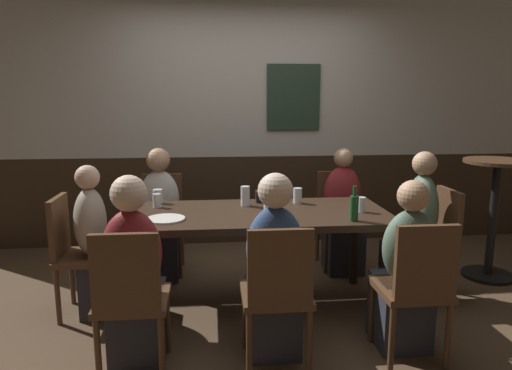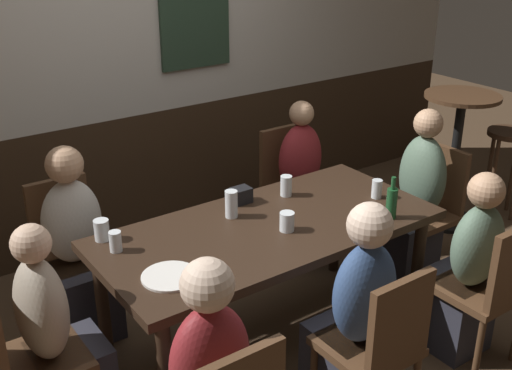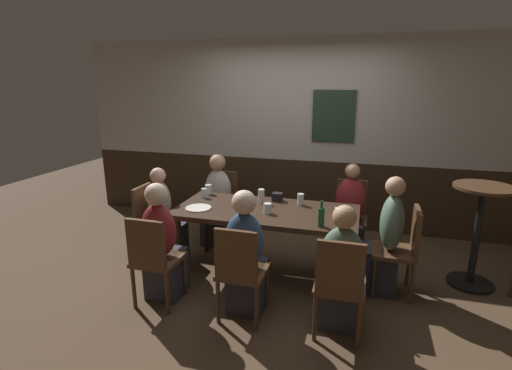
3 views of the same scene
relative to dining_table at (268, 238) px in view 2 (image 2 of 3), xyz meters
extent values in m
plane|color=#4C3826|center=(0.00, 0.00, -0.66)|extent=(12.00, 12.00, 0.00)
cube|color=#332316|center=(0.00, 1.65, -0.19)|extent=(6.40, 0.10, 0.95)
cube|color=#233828|center=(0.51, 1.58, 0.91)|extent=(0.56, 0.03, 0.68)
cube|color=black|center=(0.00, 0.00, 0.05)|extent=(1.87, 0.87, 0.05)
cylinder|color=black|center=(0.83, -0.36, -0.32)|extent=(0.07, 0.07, 0.69)
cylinder|color=black|center=(-0.83, 0.36, -0.32)|extent=(0.07, 0.07, 0.69)
cylinder|color=black|center=(0.83, 0.36, -0.32)|extent=(0.07, 0.07, 0.69)
cube|color=#513521|center=(-1.27, 0.00, -0.23)|extent=(0.40, 0.40, 0.04)
cylinder|color=#513521|center=(-1.10, 0.17, -0.46)|extent=(0.04, 0.04, 0.41)
cube|color=#513521|center=(0.00, -0.78, -0.23)|extent=(0.40, 0.40, 0.04)
cube|color=#513521|center=(0.00, -0.96, 0.00)|extent=(0.36, 0.04, 0.43)
cylinder|color=#513521|center=(0.17, -0.61, -0.46)|extent=(0.04, 0.04, 0.41)
cube|color=#513521|center=(0.82, 0.78, -0.23)|extent=(0.40, 0.40, 0.04)
cube|color=#513521|center=(0.82, 0.96, 0.00)|extent=(0.36, 0.04, 0.43)
cylinder|color=#513521|center=(0.99, 0.61, -0.46)|extent=(0.04, 0.04, 0.41)
cylinder|color=#513521|center=(0.65, 0.61, -0.46)|extent=(0.04, 0.04, 0.41)
cylinder|color=#513521|center=(0.99, 0.95, -0.46)|extent=(0.04, 0.04, 0.41)
cylinder|color=#513521|center=(0.65, 0.95, -0.46)|extent=(0.04, 0.04, 0.41)
cube|color=#513521|center=(0.82, -0.78, -0.23)|extent=(0.40, 0.40, 0.04)
cylinder|color=#513521|center=(0.65, -0.61, -0.46)|extent=(0.04, 0.04, 0.41)
cylinder|color=#513521|center=(0.99, -0.61, -0.46)|extent=(0.04, 0.04, 0.41)
cylinder|color=#513521|center=(0.65, -0.95, -0.46)|extent=(0.04, 0.04, 0.41)
cube|color=#513521|center=(-0.82, 0.78, -0.23)|extent=(0.40, 0.40, 0.04)
cube|color=#513521|center=(-0.82, 0.96, 0.00)|extent=(0.36, 0.04, 0.43)
cylinder|color=#513521|center=(-0.65, 0.61, -0.46)|extent=(0.04, 0.04, 0.41)
cylinder|color=#513521|center=(-0.99, 0.61, -0.46)|extent=(0.04, 0.04, 0.41)
cylinder|color=#513521|center=(-0.65, 0.95, -0.46)|extent=(0.04, 0.04, 0.41)
cylinder|color=#513521|center=(-0.99, 0.95, -0.46)|extent=(0.04, 0.04, 0.41)
cube|color=#513521|center=(1.27, 0.00, -0.23)|extent=(0.40, 0.40, 0.04)
cube|color=#513521|center=(1.45, 0.00, 0.00)|extent=(0.04, 0.36, 0.43)
cylinder|color=#513521|center=(1.10, -0.17, -0.46)|extent=(0.04, 0.04, 0.41)
cylinder|color=#513521|center=(1.10, 0.17, -0.46)|extent=(0.04, 0.04, 0.41)
cylinder|color=#513521|center=(1.44, -0.17, -0.46)|extent=(0.04, 0.04, 0.41)
cylinder|color=#513521|center=(1.44, 0.17, -0.46)|extent=(0.04, 0.04, 0.41)
ellipsoid|color=maroon|center=(-0.82, -0.74, 0.04)|extent=(0.34, 0.22, 0.50)
sphere|color=beige|center=(-0.82, -0.74, 0.38)|extent=(0.21, 0.21, 0.21)
ellipsoid|color=tan|center=(-1.23, 0.00, 0.03)|extent=(0.22, 0.34, 0.49)
sphere|color=#DBB293|center=(-1.23, 0.00, 0.36)|extent=(0.17, 0.17, 0.17)
cube|color=#2D2D38|center=(0.00, -0.65, -0.44)|extent=(0.32, 0.34, 0.45)
ellipsoid|color=#334C7A|center=(0.00, -0.74, 0.04)|extent=(0.34, 0.22, 0.50)
sphere|color=beige|center=(0.00, -0.74, 0.38)|extent=(0.21, 0.21, 0.21)
cube|color=#2D2D38|center=(0.82, 0.65, -0.44)|extent=(0.32, 0.34, 0.45)
ellipsoid|color=maroon|center=(0.82, 0.74, 0.04)|extent=(0.34, 0.22, 0.51)
sphere|color=tan|center=(0.82, 0.74, 0.37)|extent=(0.17, 0.17, 0.17)
cube|color=#2D2D38|center=(0.82, -0.65, -0.44)|extent=(0.32, 0.34, 0.45)
ellipsoid|color=#56705B|center=(0.82, -0.74, 0.02)|extent=(0.34, 0.22, 0.46)
sphere|color=tan|center=(0.82, -0.74, 0.34)|extent=(0.19, 0.19, 0.19)
cube|color=#2D2D38|center=(-0.82, 0.65, -0.44)|extent=(0.32, 0.34, 0.45)
ellipsoid|color=beige|center=(-0.82, 0.74, 0.04)|extent=(0.34, 0.22, 0.50)
sphere|color=tan|center=(-0.82, 0.74, 0.38)|extent=(0.21, 0.21, 0.21)
cube|color=#2D2D38|center=(1.14, 0.00, -0.44)|extent=(0.34, 0.32, 0.45)
ellipsoid|color=#56705B|center=(1.23, 0.00, 0.06)|extent=(0.22, 0.34, 0.55)
sphere|color=tan|center=(1.23, 0.00, 0.42)|extent=(0.18, 0.18, 0.18)
cylinder|color=silver|center=(-0.11, 0.20, 0.16)|extent=(0.07, 0.07, 0.15)
cylinder|color=gold|center=(-0.11, 0.20, 0.11)|extent=(0.06, 0.06, 0.06)
cylinder|color=silver|center=(0.73, -0.08, 0.13)|extent=(0.06, 0.06, 0.11)
cylinder|color=#331E14|center=(0.73, -0.08, 0.11)|extent=(0.05, 0.05, 0.05)
cylinder|color=silver|center=(0.04, -0.11, 0.13)|extent=(0.08, 0.08, 0.10)
cylinder|color=gold|center=(0.04, -0.11, 0.11)|extent=(0.07, 0.07, 0.07)
cylinder|color=silver|center=(-0.78, 0.21, 0.13)|extent=(0.06, 0.06, 0.11)
cylinder|color=#C6842D|center=(-0.78, 0.21, 0.12)|extent=(0.05, 0.05, 0.08)
cylinder|color=silver|center=(-0.79, 0.36, 0.13)|extent=(0.08, 0.08, 0.11)
cylinder|color=#C6842D|center=(-0.79, 0.36, 0.10)|extent=(0.07, 0.07, 0.04)
cylinder|color=silver|center=(0.32, 0.25, 0.14)|extent=(0.07, 0.07, 0.12)
cylinder|color=gold|center=(0.32, 0.25, 0.11)|extent=(0.06, 0.06, 0.07)
cylinder|color=#194723|center=(0.60, -0.32, 0.16)|extent=(0.06, 0.06, 0.17)
cylinder|color=#194723|center=(0.60, -0.32, 0.29)|extent=(0.03, 0.03, 0.07)
cylinder|color=white|center=(-0.69, -0.17, 0.08)|extent=(0.27, 0.27, 0.01)
cube|color=black|center=(0.04, 0.32, 0.12)|extent=(0.11, 0.09, 0.09)
cylinder|color=black|center=(2.07, 0.38, -0.65)|extent=(0.44, 0.44, 0.03)
cylinder|color=black|center=(2.07, 0.38, -0.14)|extent=(0.07, 0.07, 0.99)
cylinder|color=#472D1C|center=(2.07, 0.38, 0.37)|extent=(0.56, 0.56, 0.03)
cylinder|color=#422B1C|center=(2.52, 0.23, 0.04)|extent=(0.34, 0.34, 0.04)
cylinder|color=#422B1C|center=(2.65, 0.23, -0.32)|extent=(0.03, 0.03, 0.68)
cylinder|color=#422B1C|center=(2.52, 0.36, -0.32)|extent=(0.03, 0.03, 0.68)
cylinder|color=#422B1C|center=(2.39, 0.23, -0.32)|extent=(0.03, 0.03, 0.68)
camera|label=1|loc=(-0.36, -3.31, 0.91)|focal=32.52mm
camera|label=2|loc=(-1.81, -2.43, 1.63)|focal=44.35mm
camera|label=3|loc=(0.93, -3.60, 1.35)|focal=26.63mm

